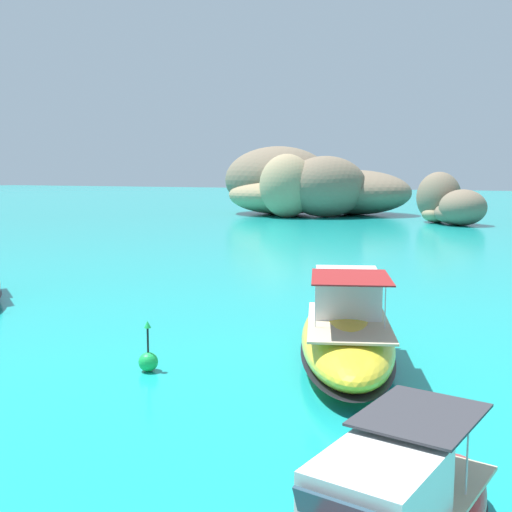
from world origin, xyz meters
The scene contains 4 objects.
islet_large centered at (-17.34, 73.76, 3.65)m, with size 30.56×23.31×9.16m.
islet_small centered at (2.64, 65.93, 2.09)m, with size 9.64×10.01×5.69m.
motorboat_yellow centered at (7.75, 11.33, 0.91)m, with size 5.64×9.55×2.87m.
channel_buoy centered at (2.89, 8.02, 0.34)m, with size 0.56×0.56×1.48m.
Camera 1 is at (13.18, -6.71, 5.68)m, focal length 44.81 mm.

